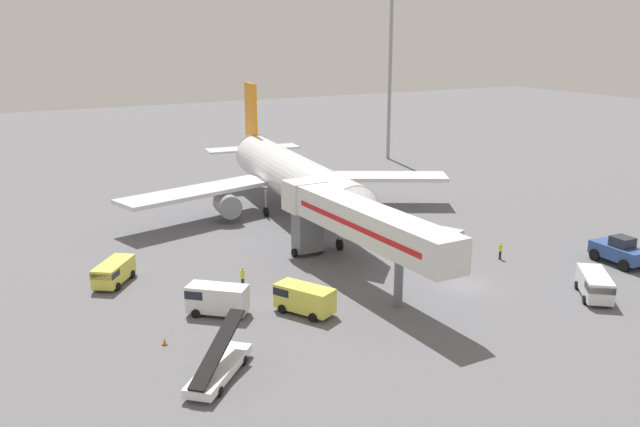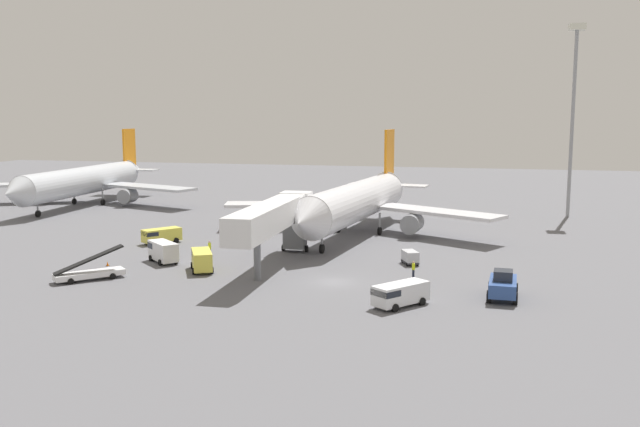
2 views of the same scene
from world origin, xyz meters
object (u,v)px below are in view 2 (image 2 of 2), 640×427
belt_loader_truck (89,272)px  ground_crew_worker_midground (413,269)px  baggage_cart_far_center (410,257)px  service_van_near_center (399,293)px  jet_bridge (275,217)px  safety_cone_alpha (108,264)px  apron_light_mast (574,88)px  pushback_tug (503,285)px  service_van_mid_center (161,235)px  service_van_mid_right (163,251)px  service_van_far_right (202,259)px  airplane_background (86,181)px  airplane_at_gate (358,201)px  ground_crew_worker_foreground (210,248)px

belt_loader_truck → ground_crew_worker_midground: (31.03, 8.73, 0.11)m
baggage_cart_far_center → service_van_near_center: bearing=-86.6°
belt_loader_truck → jet_bridge: bearing=33.0°
safety_cone_alpha → apron_light_mast: bearing=43.9°
service_van_near_center → safety_cone_alpha: service_van_near_center is taller
pushback_tug → service_van_mid_center: 45.04m
ground_crew_worker_midground → apron_light_mast: (19.52, 47.56, 19.50)m
service_van_mid_right → service_van_mid_center: service_van_mid_right is taller
service_van_mid_right → baggage_cart_far_center: (26.77, 5.47, -0.48)m
service_van_mid_center → service_van_near_center: bearing=-33.0°
pushback_tug → service_van_mid_right: bearing=169.4°
belt_loader_truck → service_van_mid_right: belt_loader_truck is taller
service_van_mid_right → safety_cone_alpha: 5.99m
service_van_far_right → service_van_mid_center: bearing=130.9°
service_van_mid_center → apron_light_mast: size_ratio=0.17×
belt_loader_truck → service_van_far_right: (9.15, 6.44, 0.46)m
baggage_cart_far_center → service_van_mid_center: bearing=171.7°
ground_crew_worker_midground → airplane_background: (-63.26, 41.27, 3.56)m
pushback_tug → apron_light_mast: size_ratio=0.17×
airplane_at_gate → safety_cone_alpha: bearing=-131.0°
jet_bridge → service_van_far_right: jet_bridge is taller
jet_bridge → ground_crew_worker_foreground: size_ratio=12.53×
baggage_cart_far_center → ground_crew_worker_midground: (1.02, -6.05, 0.06)m
belt_loader_truck → ground_crew_worker_foreground: bearing=62.1°
service_van_mid_center → airplane_at_gate: bearing=28.6°
service_van_near_center → baggage_cart_far_center: service_van_near_center is taller
service_van_far_right → baggage_cart_far_center: 22.47m
service_van_mid_center → safety_cone_alpha: 13.41m
service_van_far_right → apron_light_mast: (41.40, 49.85, 19.15)m
service_van_mid_right → baggage_cart_far_center: service_van_mid_right is taller
service_van_far_right → ground_crew_worker_midground: 22.00m
airplane_at_gate → service_van_mid_right: size_ratio=9.13×
ground_crew_worker_midground → service_van_mid_center: bearing=162.1°
jet_bridge → service_van_far_right: (-6.86, -3.96, -4.14)m
jet_bridge → service_van_near_center: bearing=-39.7°
service_van_near_center → airplane_background: bearing=140.5°
service_van_near_center → baggage_cart_far_center: size_ratio=1.92×
airplane_at_gate → safety_cone_alpha: (-22.55, -25.92, -4.32)m
airplane_at_gate → belt_loader_truck: (-20.87, -32.00, -3.80)m
service_van_near_center → ground_crew_worker_foreground: service_van_near_center is taller
service_van_near_center → airplane_background: 81.97m
service_van_near_center → pushback_tug: bearing=28.1°
service_van_far_right → safety_cone_alpha: bearing=-178.1°
ground_crew_worker_foreground → belt_loader_truck: bearing=-117.9°
pushback_tug → service_van_near_center: 9.75m
pushback_tug → ground_crew_worker_foreground: bearing=161.5°
service_van_mid_right → apron_light_mast: apron_light_mast is taller
baggage_cart_far_center → ground_crew_worker_midground: bearing=-80.5°
pushback_tug → airplane_background: (-71.84, 47.46, 3.21)m
safety_cone_alpha → airplane_background: (-30.55, 43.92, 4.19)m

